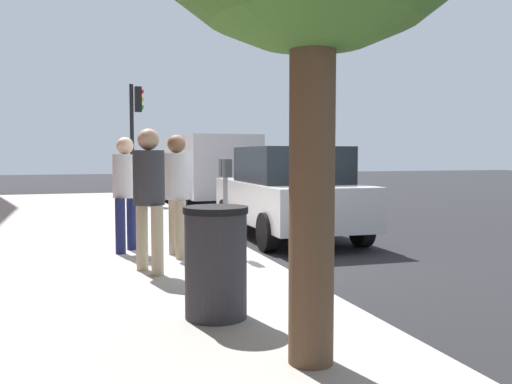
# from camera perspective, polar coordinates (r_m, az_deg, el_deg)

# --- Properties ---
(ground_plane) EXTENTS (80.00, 80.00, 0.00)m
(ground_plane) POSITION_cam_1_polar(r_m,az_deg,el_deg) (8.76, -0.43, -6.86)
(ground_plane) COLOR #232326
(ground_plane) RESTS_ON ground
(sidewalk_slab) EXTENTS (28.00, 6.00, 0.15)m
(sidewalk_slab) POSITION_cam_1_polar(r_m,az_deg,el_deg) (8.37, -20.59, -7.09)
(sidewalk_slab) COLOR #A8A59E
(sidewalk_slab) RESTS_ON ground_plane
(parking_meter) EXTENTS (0.36, 0.12, 1.41)m
(parking_meter) POSITION_cam_1_polar(r_m,az_deg,el_deg) (8.24, -3.14, 0.64)
(parking_meter) COLOR gray
(parking_meter) RESTS_ON sidewalk_slab
(pedestrian_at_meter) EXTENTS (0.53, 0.38, 1.76)m
(pedestrian_at_meter) POSITION_cam_1_polar(r_m,az_deg,el_deg) (8.11, -8.06, 0.68)
(pedestrian_at_meter) COLOR tan
(pedestrian_at_meter) RESTS_ON sidewalk_slab
(pedestrian_bystander) EXTENTS (0.51, 0.39, 1.79)m
(pedestrian_bystander) POSITION_cam_1_polar(r_m,az_deg,el_deg) (7.06, -10.84, 0.42)
(pedestrian_bystander) COLOR tan
(pedestrian_bystander) RESTS_ON sidewalk_slab
(parking_officer) EXTENTS (0.47, 0.38, 1.74)m
(parking_officer) POSITION_cam_1_polar(r_m,az_deg,el_deg) (8.68, -13.14, 0.72)
(parking_officer) COLOR #191E4C
(parking_officer) RESTS_ON sidewalk_slab
(parked_sedan_near) EXTENTS (4.43, 2.03, 1.77)m
(parked_sedan_near) POSITION_cam_1_polar(r_m,az_deg,el_deg) (10.89, 3.32, -0.01)
(parked_sedan_near) COLOR silver
(parked_sedan_near) RESTS_ON ground_plane
(parked_van_far) EXTENTS (5.23, 2.18, 2.18)m
(parked_van_far) POSITION_cam_1_polar(r_m,az_deg,el_deg) (17.67, -4.99, 2.63)
(parked_van_far) COLOR silver
(parked_van_far) RESTS_ON ground_plane
(traffic_signal) EXTENTS (0.24, 0.44, 3.60)m
(traffic_signal) POSITION_cam_1_polar(r_m,az_deg,el_deg) (17.55, -12.19, 6.86)
(traffic_signal) COLOR black
(traffic_signal) RESTS_ON sidewalk_slab
(trash_bin) EXTENTS (0.59, 0.59, 1.01)m
(trash_bin) POSITION_cam_1_polar(r_m,az_deg,el_deg) (5.10, -4.11, -7.12)
(trash_bin) COLOR #2D2D33
(trash_bin) RESTS_ON sidewalk_slab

